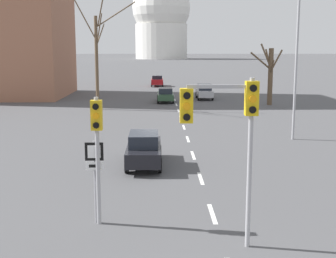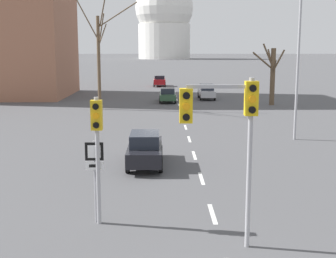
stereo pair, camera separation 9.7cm
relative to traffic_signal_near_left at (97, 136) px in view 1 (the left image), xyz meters
The scene contains 22 objects.
lane_stripe_1 4.93m from the traffic_signal_near_left, 12.13° to the left, with size 0.16×2.00×0.01m, color silver.
lane_stripe_2 7.21m from the traffic_signal_near_left, 54.09° to the left, with size 0.16×2.00×0.01m, color silver.
lane_stripe_3 10.97m from the traffic_signal_near_left, 68.56° to the left, with size 0.16×2.00×0.01m, color silver.
lane_stripe_4 15.13m from the traffic_signal_near_left, 74.93° to the left, with size 0.16×2.00×0.01m, color silver.
lane_stripe_5 19.45m from the traffic_signal_near_left, 78.42° to the left, with size 0.16×2.00×0.01m, color silver.
lane_stripe_6 23.83m from the traffic_signal_near_left, 80.61° to the left, with size 0.16×2.00×0.01m, color silver.
lane_stripe_7 28.25m from the traffic_signal_near_left, 82.11° to the left, with size 0.16×2.00×0.01m, color silver.
lane_stripe_8 32.69m from the traffic_signal_near_left, 83.19° to the left, with size 0.16×2.00×0.01m, color silver.
lane_stripe_9 37.15m from the traffic_signal_near_left, 84.02° to the left, with size 0.16×2.00×0.01m, color silver.
lane_stripe_10 41.61m from the traffic_signal_near_left, 84.67° to the left, with size 0.16×2.00×0.01m, color silver.
lane_stripe_11 46.09m from the traffic_signal_near_left, 85.19° to the left, with size 0.16×2.00×0.01m, color silver.
traffic_signal_near_left is the anchor object (origin of this frame).
traffic_signal_centre_tall 4.45m from the traffic_signal_near_left, 25.92° to the right, with size 2.18×0.34×4.95m.
route_sign_post 1.06m from the traffic_signal_near_left, 143.60° to the left, with size 0.60×0.08×2.78m.
street_lamp_right 17.66m from the traffic_signal_near_left, 54.36° to the left, with size 2.33×0.36×9.75m.
sedan_near_left 55.19m from the traffic_signal_near_left, 88.04° to the left, with size 1.79×4.22×1.62m.
sedan_near_right 34.95m from the traffic_signal_near_left, 85.44° to the left, with size 1.76×4.54×1.52m.
sedan_mid_centre 8.07m from the traffic_signal_near_left, 80.61° to the left, with size 1.72×4.54×1.67m.
sedan_far_left 38.23m from the traffic_signal_near_left, 79.13° to the left, with size 1.74×4.37×1.73m.
bare_tree_left_near 29.17m from the traffic_signal_near_left, 97.09° to the left, with size 5.84×5.89×10.62m.
bare_tree_right_near 34.71m from the traffic_signal_near_left, 67.59° to the left, with size 3.29×3.12×6.14m.
capitol_dome 220.10m from the traffic_signal_near_left, 88.99° to the left, with size 28.22×28.22×39.86m.
Camera 1 is at (-1.90, -8.67, 5.78)m, focal length 50.00 mm.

